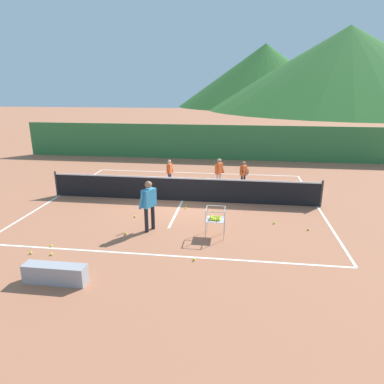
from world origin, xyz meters
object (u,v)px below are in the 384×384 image
tennis_ball_0 (194,259)px  tennis_ball_4 (51,254)px  student_2 (244,172)px  tennis_ball_9 (308,229)px  student_0 (170,170)px  tennis_ball_7 (274,223)px  tennis_net (182,189)px  tennis_ball_1 (186,205)px  tennis_ball_8 (31,253)px  tennis_ball_3 (126,233)px  student_1 (219,170)px  courtside_bench (55,274)px  instructor (149,201)px  tennis_ball_5 (135,216)px  tennis_ball_6 (186,208)px  tennis_ball_2 (51,246)px  ball_cart (215,218)px

tennis_ball_0 → tennis_ball_4: 3.94m
student_2 → tennis_ball_0: student_2 is taller
tennis_ball_0 → tennis_ball_9: 4.21m
student_0 → tennis_ball_7: student_0 is taller
tennis_net → tennis_ball_1: tennis_net is taller
tennis_ball_8 → tennis_net: bearing=56.2°
tennis_ball_3 → tennis_ball_1: bearing=63.3°
tennis_net → tennis_ball_4: bearing=-118.9°
student_1 → courtside_bench: (-3.34, -8.46, -0.58)m
instructor → tennis_ball_5: instructor is taller
tennis_net → tennis_ball_9: size_ratio=159.33×
instructor → tennis_ball_3: size_ratio=24.17×
tennis_ball_5 → tennis_ball_4: bearing=-115.1°
tennis_ball_6 → tennis_ball_7: (3.19, -1.08, 0.00)m
tennis_ball_8 → student_1: bearing=56.5°
tennis_ball_2 → student_0: bearing=72.4°
tennis_ball_0 → tennis_ball_7: bearing=50.8°
tennis_net → courtside_bench: size_ratio=7.22×
tennis_ball_3 → courtside_bench: (-0.77, -2.87, 0.20)m
tennis_ball_1 → tennis_ball_7: same height
student_1 → tennis_ball_9: bearing=-54.9°
student_0 → tennis_ball_3: bearing=-92.9°
ball_cart → tennis_ball_2: (-4.63, -1.39, -0.55)m
student_1 → tennis_ball_3: 6.20m
tennis_ball_5 → courtside_bench: size_ratio=0.05×
tennis_ball_6 → tennis_ball_9: (4.23, -1.48, 0.00)m
instructor → tennis_ball_4: instructor is taller
tennis_ball_4 → courtside_bench: size_ratio=0.05×
student_2 → tennis_ball_9: bearing=-66.1°
tennis_ball_2 → tennis_ball_5: bearing=56.6°
student_0 → ball_cart: bearing=-65.2°
tennis_net → courtside_bench: tennis_net is taller
tennis_ball_4 → tennis_ball_6: size_ratio=1.00×
ball_cart → tennis_ball_4: 4.78m
instructor → tennis_ball_1: size_ratio=24.17×
ball_cart → tennis_ball_9: size_ratio=13.22×
instructor → tennis_ball_0: bearing=-47.3°
tennis_ball_3 → tennis_ball_7: bearing=17.7°
ball_cart → tennis_ball_4: (-4.36, -1.88, -0.55)m
student_1 → student_0: bearing=178.5°
tennis_ball_8 → tennis_ball_3: bearing=36.3°
tennis_net → tennis_ball_1: size_ratio=159.33×
tennis_ball_4 → tennis_ball_6: bearing=53.5°
tennis_ball_5 → tennis_ball_6: size_ratio=1.00×
instructor → tennis_ball_3: (-0.67, -0.43, -0.95)m
tennis_ball_7 → instructor: bearing=-165.1°
student_0 → tennis_ball_4: student_0 is taller
tennis_ball_1 → tennis_ball_5: 2.18m
student_0 → tennis_ball_8: size_ratio=17.88×
student_2 → tennis_ball_0: 7.29m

